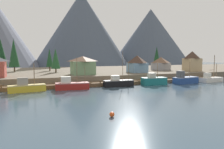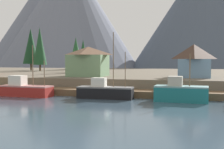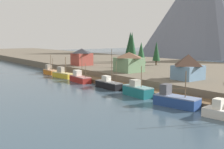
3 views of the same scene
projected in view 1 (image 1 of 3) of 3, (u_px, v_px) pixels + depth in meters
name	position (u px, v px, depth m)	size (l,w,h in m)	color
ground_plane	(94.00, 80.00, 77.64)	(400.00, 400.00, 1.00)	#384C5B
dock	(112.00, 83.00, 60.77)	(80.00, 4.00, 1.60)	brown
shoreline_bank	(86.00, 73.00, 88.67)	(400.00, 56.00, 2.50)	#665B4C
mountain_east_peak	(82.00, 29.00, 191.01)	(84.71, 84.71, 65.31)	#475160
mountain_far_ridge	(150.00, 37.00, 215.92)	(79.52, 79.52, 55.38)	#475160
fishing_boat_yellow	(26.00, 87.00, 49.28)	(8.40, 3.26, 6.60)	gold
fishing_boat_red	(71.00, 85.00, 52.96)	(8.35, 3.26, 7.95)	maroon
fishing_boat_black	(118.00, 83.00, 57.88)	(8.21, 2.40, 9.75)	black
fishing_boat_teal	(154.00, 81.00, 61.30)	(7.27, 3.24, 6.55)	#196B70
fishing_boat_blue	(185.00, 79.00, 64.50)	(8.57, 4.29, 6.64)	navy
fishing_boat_white	(211.00, 79.00, 68.34)	(8.50, 3.98, 8.63)	silver
house_tan	(192.00, 61.00, 81.05)	(5.64, 5.29, 7.61)	tan
house_green	(83.00, 65.00, 66.89)	(7.22, 6.82, 5.73)	#6B8E66
house_blue	(137.00, 64.00, 75.03)	(5.80, 6.63, 6.02)	#6689A8
house_grey	(161.00, 63.00, 87.02)	(6.34, 5.84, 5.35)	gray
conifer_near_left	(1.00, 52.00, 79.13)	(4.67, 4.67, 12.28)	#4C3823
conifer_near_right	(56.00, 59.00, 75.07)	(3.23, 3.23, 8.54)	#4C3823
conifer_mid_left	(14.00, 53.00, 77.79)	(3.81, 3.81, 12.14)	#4C3823
conifer_mid_right	(50.00, 58.00, 82.82)	(2.72, 2.72, 8.65)	#4C3823
conifer_back_left	(157.00, 56.00, 101.70)	(3.56, 3.56, 10.34)	#4C3823
channel_buoy	(112.00, 114.00, 29.03)	(0.70, 0.70, 0.70)	#E04C19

